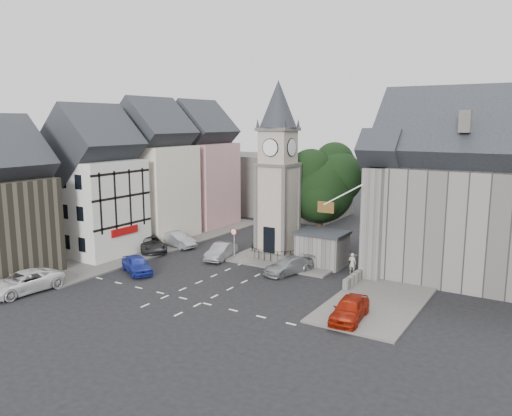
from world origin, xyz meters
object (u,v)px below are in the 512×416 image
Objects in this scene: clock_tower at (278,171)px; car_east_red at (350,309)px; car_west_blue at (137,264)px; stone_shelter at (322,248)px; pedestrian at (352,263)px.

car_east_red is at bearing -43.70° from clock_tower.
car_west_blue is 19.00m from car_east_red.
stone_shelter reaches higher than car_east_red.
clock_tower is at bearing -7.08° from car_west_blue.
car_east_red is (6.70, -10.50, -0.79)m from stone_shelter.
pedestrian is at bearing -31.07° from car_west_blue.
stone_shelter is 16.04m from car_west_blue.
clock_tower is at bearing 174.16° from stone_shelter.
car_east_red is 2.51× the size of pedestrian.
pedestrian reaches higher than car_east_red.
pedestrian is (3.20, -0.91, -0.66)m from stone_shelter.
car_west_blue is 18.10m from pedestrian.
clock_tower reaches higher than stone_shelter.
car_east_red is 10.21m from pedestrian.
car_east_red is at bearing -62.90° from car_west_blue.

